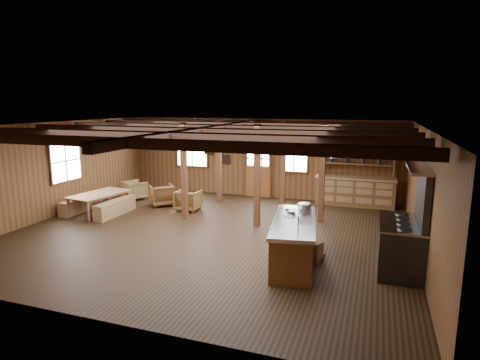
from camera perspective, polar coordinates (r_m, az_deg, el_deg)
The scene contains 22 objects.
room at distance 10.22m, azimuth -4.52°, elevation -0.07°, with size 10.04×9.04×2.84m.
ceiling_joists at distance 10.22m, azimuth -4.23°, elevation 7.17°, with size 9.80×8.82×0.18m.
timber_posts at distance 11.97m, azimuth 1.75°, elevation 1.56°, with size 3.95×2.35×2.80m.
back_door at distance 14.44m, azimuth 2.57°, elevation 1.07°, with size 1.02×0.08×2.15m.
window_back_left at distance 15.28m, azimuth -6.81°, elevation 4.27°, with size 1.32×0.06×1.32m.
window_back_right at distance 14.03m, azimuth 7.71°, elevation 3.67°, with size 1.02×0.06×1.32m.
window_left at distance 13.33m, azimuth -23.59°, elevation 2.48°, with size 0.14×1.24×1.32m.
notice_boards at distance 14.82m, azimuth -2.98°, elevation 4.28°, with size 1.08×0.03×0.90m.
back_counter at distance 13.69m, azimuth 16.03°, elevation -1.08°, with size 2.55×0.60×2.45m.
pendant_lamps at distance 12.02m, azimuth -12.58°, elevation 5.44°, with size 1.86×2.36×0.66m.
pot_rack at distance 9.68m, azimuth 14.27°, elevation 4.33°, with size 0.40×3.00×0.44m.
kitchen_island at distance 8.60m, azimuth 7.61°, elevation -8.63°, with size 1.25×2.61×1.20m.
step_stool at distance 8.99m, azimuth 10.24°, elevation -9.76°, with size 0.44×0.31×0.39m, color #8D5E40.
commercial_range at distance 8.75m, azimuth 22.34°, elevation -7.67°, with size 0.89×1.73×2.13m.
dining_table at distance 13.01m, azimuth -19.21°, elevation -3.18°, with size 1.78×0.99×0.63m, color #946243.
bench_wall at distance 13.50m, azimuth -21.70°, elevation -3.24°, with size 0.30×1.62×0.45m, color #8D5E40.
bench_aisle at distance 12.72m, azimuth -17.31°, elevation -3.76°, with size 0.32×1.69×0.46m, color #8D5E40.
armchair_a at distance 13.52m, azimuth -11.05°, elevation -2.12°, with size 0.73×0.76×0.69m, color brown.
armchair_b at distance 12.75m, azimuth -7.34°, elevation -2.86°, with size 0.70×0.72×0.66m, color brown.
armchair_c at distance 14.60m, azimuth -14.79°, elevation -1.38°, with size 0.70×0.72×0.66m, color olive.
counter_pot at distance 9.16m, azimuth 9.15°, elevation -3.85°, with size 0.30×0.30×0.18m, color #BABCC1.
bowl at distance 8.99m, azimuth 7.25°, elevation -4.44°, with size 0.27×0.27×0.07m, color silver.
Camera 1 is at (4.03, -9.20, 3.33)m, focal length 30.00 mm.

